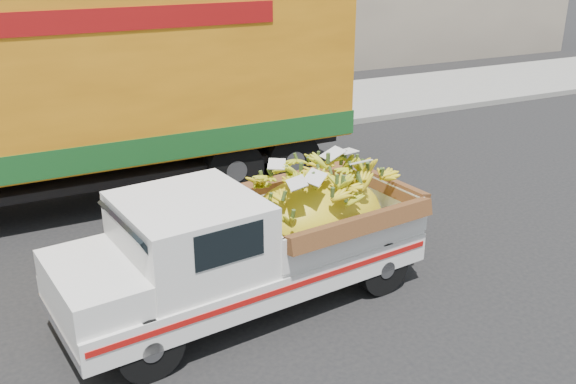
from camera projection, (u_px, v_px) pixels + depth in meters
name	position (u px, v px, depth m)	size (l,w,h in m)	color
ground	(178.00, 318.00, 8.15)	(100.00, 100.00, 0.00)	black
curb	(83.00, 157.00, 13.90)	(60.00, 0.25, 0.15)	gray
sidewalk	(68.00, 133.00, 15.65)	(60.00, 4.00, 0.14)	gray
pickup_truck	(269.00, 237.00, 8.31)	(4.90, 2.31, 1.66)	black
semi_trailer	(12.00, 93.00, 10.56)	(12.01, 2.69, 3.80)	black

